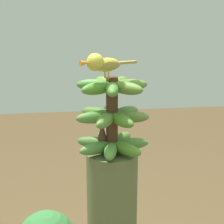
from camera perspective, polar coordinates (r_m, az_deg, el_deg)
The scene contains 2 objects.
banana_bunch at distance 1.33m, azimuth -0.02°, elevation -0.61°, with size 0.27×0.27×0.28m.
perched_bird at distance 1.25m, azimuth -1.60°, elevation 7.38°, with size 0.10×0.20×0.09m.
Camera 1 is at (1.27, -0.18, 1.42)m, focal length 60.20 mm.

